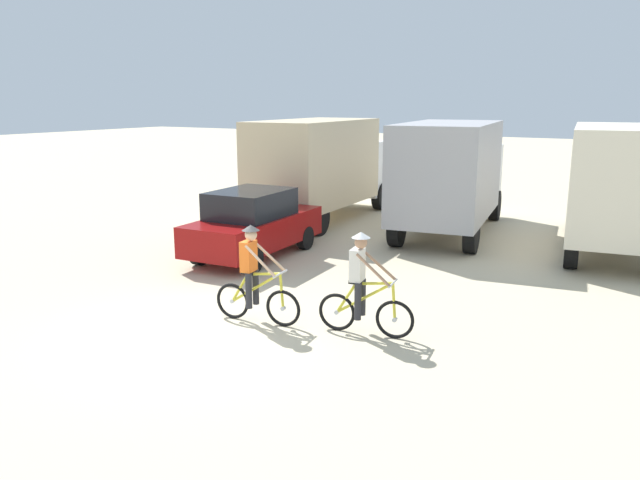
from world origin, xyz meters
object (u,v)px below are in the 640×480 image
(sedan_parked, at_px, (254,224))
(cyclist_orange_shirt, at_px, (254,278))
(box_truck_cream_rv, at_px, (620,182))
(box_truck_tan_camper, at_px, (322,164))
(cyclist_cowboy_hat, at_px, (363,287))
(box_truck_grey_hauler, at_px, (451,172))

(sedan_parked, xyz_separation_m, cyclist_orange_shirt, (2.86, -3.87, -0.04))
(box_truck_cream_rv, bearing_deg, box_truck_tan_camper, -179.25)
(box_truck_tan_camper, bearing_deg, cyclist_cowboy_hat, -55.97)
(sedan_parked, bearing_deg, box_truck_cream_rv, 34.11)
(sedan_parked, height_order, cyclist_orange_shirt, cyclist_orange_shirt)
(box_truck_grey_hauler, bearing_deg, cyclist_cowboy_hat, -80.69)
(box_truck_tan_camper, distance_m, sedan_parked, 5.48)
(cyclist_orange_shirt, xyz_separation_m, cyclist_cowboy_hat, (1.97, 0.47, 0.00))
(box_truck_grey_hauler, distance_m, sedan_parked, 6.42)
(cyclist_cowboy_hat, bearing_deg, box_truck_grey_hauler, 99.31)
(box_truck_cream_rv, bearing_deg, cyclist_orange_shirt, -118.89)
(cyclist_cowboy_hat, bearing_deg, box_truck_tan_camper, 124.03)
(box_truck_grey_hauler, xyz_separation_m, box_truck_cream_rv, (4.59, 0.06, 0.00))
(sedan_parked, xyz_separation_m, cyclist_cowboy_hat, (4.83, -3.40, -0.04))
(box_truck_tan_camper, bearing_deg, box_truck_cream_rv, 0.75)
(cyclist_cowboy_hat, bearing_deg, box_truck_cream_rv, 70.32)
(sedan_parked, bearing_deg, box_truck_tan_camper, 101.12)
(cyclist_cowboy_hat, bearing_deg, cyclist_orange_shirt, -166.67)
(sedan_parked, bearing_deg, cyclist_cowboy_hat, -35.17)
(sedan_parked, bearing_deg, box_truck_grey_hauler, 57.59)
(sedan_parked, relative_size, cyclist_cowboy_hat, 2.36)
(box_truck_cream_rv, bearing_deg, sedan_parked, -145.89)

